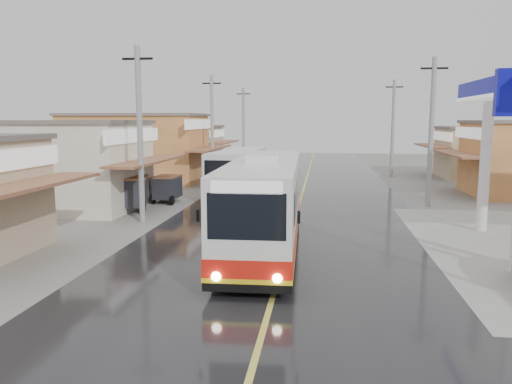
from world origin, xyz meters
TOP-DOWN VIEW (x-y plane):
  - ground at (0.00, 0.00)m, footprint 120.00×120.00m
  - road at (0.00, 15.00)m, footprint 12.00×90.00m
  - centre_line at (0.00, 15.00)m, footprint 0.15×90.00m
  - shopfronts_left at (-13.00, 18.00)m, footprint 11.00×44.00m
  - utility_poles_left at (-7.00, 16.00)m, footprint 1.60×50.00m
  - utility_poles_right at (7.00, 15.00)m, footprint 1.60×36.00m
  - coach_bus at (-0.80, 4.90)m, footprint 2.87×11.34m
  - second_bus at (-4.06, 18.32)m, footprint 2.79×8.56m
  - cyclist at (-3.04, 7.65)m, footprint 0.70×1.76m
  - tricycle_near at (-8.51, 11.66)m, footprint 2.07×2.47m
  - tricycle_far at (-7.55, 14.50)m, footprint 1.42×2.08m

SIDE VIEW (x-z plane):
  - ground at x=0.00m, z-range 0.00..0.00m
  - shopfronts_left at x=-13.00m, z-range -2.60..2.60m
  - utility_poles_left at x=-7.00m, z-range -4.00..4.00m
  - utility_poles_right at x=7.00m, z-range -4.00..4.00m
  - road at x=0.00m, z-range 0.00..0.02m
  - centre_line at x=0.00m, z-range 0.02..0.03m
  - cyclist at x=-3.04m, z-range -0.32..1.54m
  - tricycle_far at x=-7.55m, z-range 0.11..1.66m
  - tricycle_near at x=-8.51m, z-range 0.13..1.94m
  - second_bus at x=-4.06m, z-range 0.11..2.91m
  - coach_bus at x=-0.80m, z-range -0.06..3.46m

